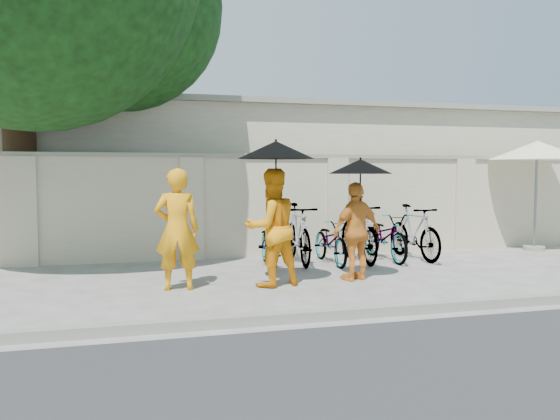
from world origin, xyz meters
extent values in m
plane|color=#A6A5A4|center=(0.00, 0.00, 0.00)|extent=(80.00, 80.00, 0.00)
cube|color=gray|center=(0.00, -1.70, 0.06)|extent=(40.00, 0.16, 0.12)
cube|color=beige|center=(1.00, 3.20, 1.00)|extent=(20.00, 0.30, 2.00)
cube|color=beige|center=(2.00, 7.00, 1.60)|extent=(14.00, 6.00, 3.20)
cylinder|color=#4D321B|center=(-4.20, 3.90, 2.20)|extent=(0.60, 0.60, 4.40)
sphere|color=#195117|center=(-2.30, 3.60, 4.90)|extent=(4.00, 4.00, 4.00)
imported|color=#FFA00F|center=(-1.48, 0.40, 0.89)|extent=(0.69, 0.49, 1.77)
imported|color=#FF990E|center=(-0.09, 0.31, 0.89)|extent=(1.00, 0.87, 1.77)
cylinder|color=black|center=(-0.04, 0.23, 1.52)|extent=(0.02, 0.02, 1.04)
cone|color=black|center=(-0.04, 0.23, 2.04)|extent=(1.13, 1.13, 0.26)
imported|color=orange|center=(1.33, 0.40, 0.78)|extent=(0.99, 0.65, 1.56)
cylinder|color=black|center=(1.35, 0.32, 1.34)|extent=(0.02, 0.02, 0.92)
cone|color=black|center=(1.35, 0.32, 1.80)|extent=(1.00, 1.00, 0.23)
cylinder|color=gray|center=(6.40, 2.48, 0.05)|extent=(0.46, 0.46, 0.09)
cylinder|color=gray|center=(6.40, 2.48, 1.07)|extent=(0.06, 0.06, 2.15)
cone|color=#FFFBC9|center=(6.40, 2.48, 2.19)|extent=(2.38, 2.38, 0.41)
imported|color=gray|center=(0.29, 1.95, 0.43)|extent=(0.71, 1.67, 0.86)
imported|color=gray|center=(0.88, 2.11, 0.57)|extent=(0.66, 1.91, 1.13)
imported|color=gray|center=(1.47, 1.95, 0.43)|extent=(0.57, 1.64, 0.86)
imported|color=gray|center=(2.06, 2.04, 0.57)|extent=(0.62, 1.93, 1.15)
imported|color=gray|center=(2.65, 2.09, 0.47)|extent=(0.64, 1.80, 0.94)
imported|color=gray|center=(3.24, 2.04, 0.54)|extent=(0.64, 1.82, 1.08)
camera|label=1|loc=(-2.04, -7.60, 1.72)|focal=35.00mm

